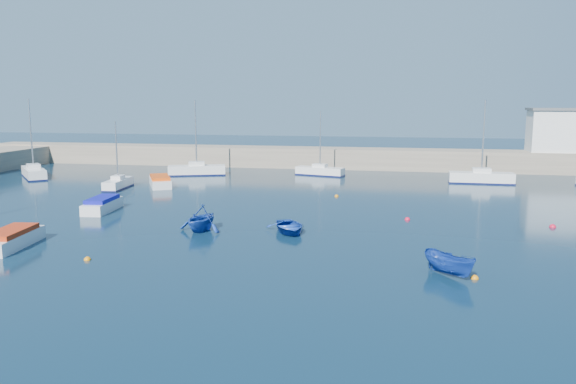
% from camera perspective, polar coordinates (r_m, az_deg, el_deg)
% --- Properties ---
extents(ground, '(220.00, 220.00, 0.00)m').
position_cam_1_polar(ground, '(30.18, -7.36, -7.84)').
color(ground, '#0C2436').
rests_on(ground, ground).
extents(back_wall, '(96.00, 4.50, 2.60)m').
position_cam_1_polar(back_wall, '(74.29, 3.87, 3.48)').
color(back_wall, gray).
rests_on(back_wall, ground).
extents(harbor_office, '(10.00, 4.00, 5.00)m').
position_cam_1_polar(harbor_office, '(76.29, 26.97, 5.51)').
color(harbor_office, silver).
rests_on(harbor_office, back_wall).
extents(sailboat_3, '(1.97, 5.18, 6.76)m').
position_cam_1_polar(sailboat_3, '(59.27, -16.86, 0.85)').
color(sailboat_3, silver).
rests_on(sailboat_3, ground).
extents(sailboat_4, '(6.00, 6.36, 8.99)m').
position_cam_1_polar(sailboat_4, '(70.87, -24.41, 1.83)').
color(sailboat_4, silver).
rests_on(sailboat_4, ground).
extents(sailboat_5, '(6.91, 4.00, 8.83)m').
position_cam_1_polar(sailboat_5, '(67.71, -9.25, 2.25)').
color(sailboat_5, silver).
rests_on(sailboat_5, ground).
extents(sailboat_6, '(5.96, 2.99, 7.59)m').
position_cam_1_polar(sailboat_6, '(66.67, 3.27, 2.16)').
color(sailboat_6, silver).
rests_on(sailboat_6, ground).
extents(sailboat_7, '(6.71, 1.96, 8.86)m').
position_cam_1_polar(sailboat_7, '(63.75, 19.03, 1.43)').
color(sailboat_7, silver).
rests_on(sailboat_7, ground).
extents(motorboat_0, '(2.40, 5.23, 1.13)m').
position_cam_1_polar(motorboat_0, '(38.16, -26.30, -4.28)').
color(motorboat_0, silver).
rests_on(motorboat_0, ground).
extents(motorboat_1, '(2.13, 4.84, 1.15)m').
position_cam_1_polar(motorboat_1, '(47.57, -18.34, -1.22)').
color(motorboat_1, silver).
rests_on(motorboat_1, ground).
extents(motorboat_2, '(4.22, 5.65, 1.11)m').
position_cam_1_polar(motorboat_2, '(59.68, -12.87, 1.07)').
color(motorboat_2, silver).
rests_on(motorboat_2, ground).
extents(dinghy_center, '(3.93, 4.48, 0.77)m').
position_cam_1_polar(dinghy_center, '(38.03, 0.09, -3.55)').
color(dinghy_center, '#163A9B').
rests_on(dinghy_center, ground).
extents(dinghy_left, '(3.55, 3.93, 1.82)m').
position_cam_1_polar(dinghy_left, '(38.75, -8.82, -2.63)').
color(dinghy_left, '#163A9B').
rests_on(dinghy_left, ground).
extents(dinghy_right, '(3.06, 3.12, 1.23)m').
position_cam_1_polar(dinghy_right, '(29.92, 16.10, -7.07)').
color(dinghy_right, '#163A9B').
rests_on(dinghy_right, ground).
extents(buoy_0, '(0.40, 0.40, 0.40)m').
position_cam_1_polar(buoy_0, '(33.63, -19.70, -6.52)').
color(buoy_0, orange).
rests_on(buoy_0, ground).
extents(buoy_1, '(0.42, 0.42, 0.42)m').
position_cam_1_polar(buoy_1, '(42.96, 12.03, -2.78)').
color(buoy_1, red).
rests_on(buoy_1, ground).
extents(buoy_2, '(0.41, 0.41, 0.41)m').
position_cam_1_polar(buoy_2, '(30.00, 18.42, -8.36)').
color(buoy_2, orange).
rests_on(buoy_2, ground).
extents(buoy_3, '(0.38, 0.38, 0.38)m').
position_cam_1_polar(buoy_3, '(52.26, 4.95, -0.46)').
color(buoy_3, orange).
rests_on(buoy_3, ground).
extents(buoy_4, '(0.47, 0.47, 0.47)m').
position_cam_1_polar(buoy_4, '(43.77, 25.29, -3.26)').
color(buoy_4, red).
rests_on(buoy_4, ground).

